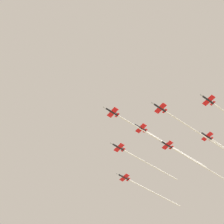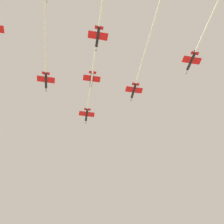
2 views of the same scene
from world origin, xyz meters
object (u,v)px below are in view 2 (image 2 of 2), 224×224
(jet_port_inner, at_px, (45,30))
(jet_starboard_inner, at_px, (143,60))
(jet_center_rear, at_px, (209,21))
(jet_port_outer, at_px, (97,40))
(jet_lead, at_px, (92,75))

(jet_port_inner, bearing_deg, jet_starboard_inner, 10.39)
(jet_starboard_inner, relative_size, jet_center_rear, 0.97)
(jet_port_inner, distance_m, jet_starboard_inner, 39.42)
(jet_port_inner, bearing_deg, jet_center_rear, -12.67)
(jet_center_rear, bearing_deg, jet_starboard_inner, 133.84)
(jet_port_outer, relative_size, jet_center_rear, 1.08)
(jet_starboard_inner, distance_m, jet_port_outer, 20.04)
(jet_lead, xyz_separation_m, jet_port_outer, (-6.51, -15.02, 1.02))
(jet_starboard_inner, relative_size, jet_port_outer, 0.90)
(jet_lead, height_order, jet_starboard_inner, jet_lead)
(jet_center_rear, bearing_deg, jet_lead, 140.72)
(jet_lead, xyz_separation_m, jet_center_rear, (22.96, -44.51, -0.92))
(jet_lead, bearing_deg, jet_port_inner, -136.13)
(jet_lead, distance_m, jet_starboard_inner, 22.56)
(jet_starboard_inner, bearing_deg, jet_lead, 149.26)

